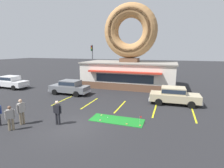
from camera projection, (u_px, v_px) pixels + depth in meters
ground_plane at (72, 126)px, 11.51m from camera, size 160.00×160.00×0.00m
donut_shop_building at (130, 59)px, 23.58m from camera, size 12.30×6.75×10.96m
putting_mat at (117, 120)px, 12.53m from camera, size 3.84×1.47×0.03m
mini_donut_near_left at (100, 120)px, 12.43m from camera, size 0.13×0.13×0.04m
mini_donut_near_right at (102, 115)px, 13.38m from camera, size 0.13×0.13×0.04m
mini_donut_mid_left at (127, 124)px, 11.80m from camera, size 0.13×0.13×0.04m
mini_donut_mid_centre at (140, 125)px, 11.58m from camera, size 0.13×0.13×0.04m
golf_ball at (107, 118)px, 12.90m from camera, size 0.04×0.04×0.04m
putting_flag_pin at (140, 118)px, 11.77m from camera, size 0.13×0.01×0.55m
car_white at (11, 82)px, 22.95m from camera, size 4.63×2.12×1.60m
car_grey at (70, 87)px, 19.78m from camera, size 4.56×1.98×1.60m
car_champagne at (174, 95)px, 16.13m from camera, size 4.61×2.09×1.60m
pedestrian_blue_sweater_man at (10, 117)px, 10.82m from camera, size 0.44×0.46×1.59m
pedestrian_hooded_kid at (21, 110)px, 11.69m from camera, size 0.32×0.58×1.76m
pedestrian_clipboard_woman at (57, 112)px, 11.66m from camera, size 0.59×0.28×1.66m
trash_bin at (73, 84)px, 23.36m from camera, size 0.57×0.57×0.97m
traffic_light_pole at (92, 57)px, 29.91m from camera, size 0.28×0.47×5.80m
parking_stripe_far_left at (63, 100)px, 17.48m from camera, size 0.12×3.60×0.01m
parking_stripe_left at (90, 103)px, 16.52m from camera, size 0.12×3.60×0.01m
parking_stripe_mid_left at (120, 106)px, 15.57m from camera, size 0.12×3.60×0.01m
parking_stripe_centre at (155, 110)px, 14.61m from camera, size 0.12×3.60×0.01m
parking_stripe_mid_right at (194, 114)px, 13.65m from camera, size 0.12×3.60×0.01m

